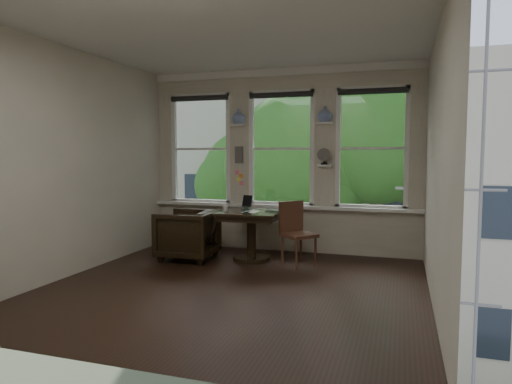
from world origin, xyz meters
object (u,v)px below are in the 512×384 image
(armchair_left, at_px, (187,235))
(side_chair_right, at_px, (299,234))
(laptop, at_px, (272,211))
(mug, at_px, (225,208))
(table, at_px, (252,236))

(armchair_left, distance_m, side_chair_right, 1.72)
(side_chair_right, distance_m, laptop, 0.56)
(side_chair_right, bearing_deg, armchair_left, 133.60)
(mug, bearing_deg, table, 19.36)
(table, distance_m, mug, 0.58)
(laptop, xyz_separation_m, mug, (-0.69, -0.15, 0.03))
(mug, bearing_deg, armchair_left, -170.17)
(laptop, bearing_deg, side_chair_right, 11.55)
(armchair_left, distance_m, laptop, 1.36)
(side_chair_right, bearing_deg, table, 120.36)
(side_chair_right, xyz_separation_m, mug, (-1.13, 0.00, 0.34))
(table, height_order, laptop, laptop)
(armchair_left, bearing_deg, side_chair_right, 89.91)
(armchair_left, relative_size, mug, 8.05)
(table, xyz_separation_m, mug, (-0.37, -0.13, 0.42))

